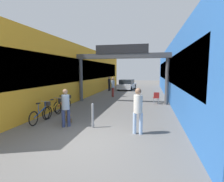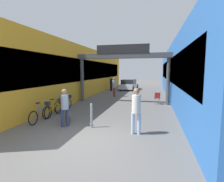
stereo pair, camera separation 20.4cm
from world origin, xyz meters
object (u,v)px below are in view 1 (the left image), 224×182
object	(u,v)px
pedestrian_elderly_walking	(109,83)
bicycle_red_third	(64,104)
pedestrian_companion	(138,108)
bicycle_orange_second	(55,108)
pedestrian_with_dog	(66,105)
dog_on_leash	(68,115)
cafe_chair_red_nearer	(156,97)
bicycle_blue_nearest	(42,113)
pedestrian_carrying_crate	(113,86)
bollard_post_metal	(93,115)
parked_car_white	(127,85)

from	to	relation	value
pedestrian_elderly_walking	bicycle_red_third	xyz separation A→B (m)	(-0.27, -11.04, -0.57)
pedestrian_companion	bicycle_orange_second	bearing A→B (deg)	159.42
pedestrian_with_dog	dog_on_leash	size ratio (longest dim) A/B	2.32
pedestrian_companion	bicycle_red_third	bearing A→B (deg)	147.24
pedestrian_with_dog	cafe_chair_red_nearer	world-z (taller)	pedestrian_with_dog
pedestrian_companion	bicycle_blue_nearest	distance (m)	4.75
pedestrian_companion	pedestrian_elderly_walking	bearing A→B (deg)	107.79
bicycle_red_third	cafe_chair_red_nearer	size ratio (longest dim) A/B	1.89
pedestrian_companion	pedestrian_carrying_crate	xyz separation A→B (m)	(-3.07, 9.48, 0.01)
bicycle_blue_nearest	bollard_post_metal	xyz separation A→B (m)	(2.70, -0.28, 0.11)
pedestrian_companion	cafe_chair_red_nearer	size ratio (longest dim) A/B	2.04
bicycle_orange_second	bollard_post_metal	bearing A→B (deg)	-27.67
bollard_post_metal	parked_car_white	bearing A→B (deg)	92.33
bicycle_red_third	pedestrian_with_dog	bearing A→B (deg)	-60.36
cafe_chair_red_nearer	bicycle_red_third	bearing A→B (deg)	-149.04
dog_on_leash	cafe_chair_red_nearer	bearing A→B (deg)	52.08
pedestrian_elderly_walking	bicycle_red_third	distance (m)	11.06
pedestrian_companion	cafe_chair_red_nearer	bearing A→B (deg)	82.30
pedestrian_companion	pedestrian_elderly_walking	distance (m)	14.84
pedestrian_carrying_crate	pedestrian_companion	bearing A→B (deg)	-72.05
pedestrian_companion	pedestrian_elderly_walking	size ratio (longest dim) A/B	1.03
bicycle_red_third	cafe_chair_red_nearer	xyz separation A→B (m)	(5.69, 3.41, 0.10)
pedestrian_with_dog	pedestrian_elderly_walking	distance (m)	14.00
dog_on_leash	pedestrian_companion	bearing A→B (deg)	-15.69
bicycle_red_third	bollard_post_metal	xyz separation A→B (m)	(2.84, -2.75, 0.11)
pedestrian_companion	bollard_post_metal	distance (m)	2.06
dog_on_leash	bicycle_blue_nearest	size ratio (longest dim) A/B	0.43
pedestrian_carrying_crate	bicycle_red_third	xyz separation A→B (m)	(-1.74, -6.39, -0.63)
dog_on_leash	pedestrian_elderly_walking	bearing A→B (deg)	94.76
pedestrian_carrying_crate	parked_car_white	distance (m)	6.67
bicycle_red_third	cafe_chair_red_nearer	distance (m)	6.63
dog_on_leash	bollard_post_metal	bearing A→B (deg)	-23.01
bicycle_orange_second	cafe_chair_red_nearer	xyz separation A→B (m)	(5.52, 4.76, 0.10)
dog_on_leash	bicycle_blue_nearest	world-z (taller)	bicycle_blue_nearest
pedestrian_companion	parked_car_white	size ratio (longest dim) A/B	0.44
bicycle_orange_second	pedestrian_companion	bearing A→B (deg)	-20.58
bicycle_blue_nearest	cafe_chair_red_nearer	world-z (taller)	bicycle_blue_nearest
pedestrian_with_dog	cafe_chair_red_nearer	bearing A→B (deg)	57.29
dog_on_leash	bollard_post_metal	distance (m)	1.61
bicycle_blue_nearest	bollard_post_metal	size ratio (longest dim) A/B	1.57
pedestrian_with_dog	pedestrian_companion	size ratio (longest dim) A/B	0.93
pedestrian_elderly_walking	parked_car_white	size ratio (longest dim) A/B	0.42
pedestrian_carrying_crate	bicycle_blue_nearest	distance (m)	9.02
cafe_chair_red_nearer	parked_car_white	xyz separation A→B (m)	(-3.49, 9.61, 0.10)
bicycle_red_third	pedestrian_companion	bearing A→B (deg)	-32.76
dog_on_leash	cafe_chair_red_nearer	xyz separation A→B (m)	(4.32, 5.54, 0.21)
pedestrian_carrying_crate	bollard_post_metal	bearing A→B (deg)	-83.14
pedestrian_carrying_crate	cafe_chair_red_nearer	world-z (taller)	pedestrian_carrying_crate
bollard_post_metal	pedestrian_carrying_crate	bearing A→B (deg)	96.86
cafe_chair_red_nearer	pedestrian_with_dog	bearing A→B (deg)	-122.71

